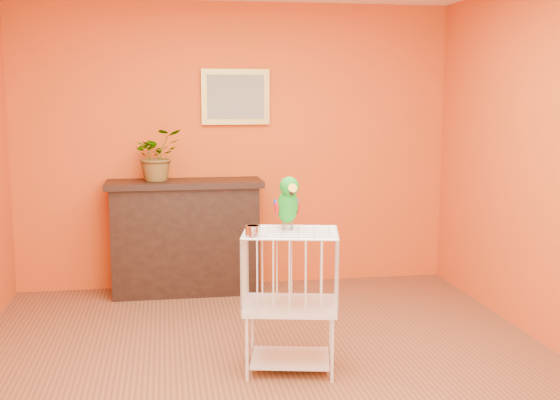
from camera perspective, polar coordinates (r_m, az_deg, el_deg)
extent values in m
plane|color=brown|center=(4.59, -0.55, -14.03)|extent=(4.50, 4.50, 0.00)
plane|color=#D94414|center=(6.49, -3.63, 4.39)|extent=(4.00, 0.00, 4.00)
plane|color=#D94414|center=(2.10, 8.90, -4.17)|extent=(4.00, 0.00, 4.00)
cube|color=black|center=(6.34, -7.68, -3.23)|extent=(1.28, 0.43, 0.96)
cube|color=black|center=(6.26, -7.77, 1.33)|extent=(1.37, 0.49, 0.05)
cube|color=black|center=(6.15, -7.62, -3.59)|extent=(0.90, 0.02, 0.48)
cube|color=#5B1C1A|center=(6.31, -10.08, -4.34)|extent=(0.05, 0.19, 0.30)
cube|color=#2B4924|center=(6.31, -9.30, -4.32)|extent=(0.05, 0.19, 0.30)
cube|color=#5B1C1A|center=(6.31, -8.42, -4.30)|extent=(0.05, 0.19, 0.30)
cube|color=#2B4924|center=(6.31, -7.45, -4.27)|extent=(0.05, 0.19, 0.30)
cube|color=#5B1C1A|center=(6.32, -6.48, -4.25)|extent=(0.05, 0.19, 0.30)
imported|color=#26722D|center=(6.28, -9.93, 3.19)|extent=(0.55, 0.58, 0.36)
cube|color=gold|center=(6.45, -3.64, 8.36)|extent=(0.62, 0.03, 0.50)
cube|color=gray|center=(6.43, -3.62, 8.36)|extent=(0.52, 0.01, 0.40)
cube|color=silver|center=(4.66, 0.84, -12.73)|extent=(0.57, 0.48, 0.02)
cube|color=silver|center=(4.55, 0.85, -8.58)|extent=(0.67, 0.56, 0.04)
cube|color=silver|center=(4.43, 0.87, -2.65)|extent=(0.67, 0.56, 0.01)
cylinder|color=silver|center=(4.44, -2.72, -12.03)|extent=(0.02, 0.02, 0.41)
cylinder|color=silver|center=(4.43, 4.27, -12.11)|extent=(0.02, 0.02, 0.41)
cylinder|color=silver|center=(4.82, -2.27, -10.35)|extent=(0.02, 0.02, 0.41)
cylinder|color=silver|center=(4.81, 4.12, -10.42)|extent=(0.02, 0.02, 0.41)
cylinder|color=silver|center=(4.27, -2.22, -2.51)|extent=(0.09, 0.09, 0.07)
cylinder|color=#59544C|center=(4.48, 0.28, -2.18)|extent=(0.02, 0.02, 0.05)
cylinder|color=#59544C|center=(4.49, 0.96, -2.15)|extent=(0.02, 0.02, 0.05)
ellipsoid|color=#0F961D|center=(4.46, 0.62, -0.52)|extent=(0.15, 0.20, 0.25)
ellipsoid|color=#0F961D|center=(4.41, 0.75, 1.12)|extent=(0.13, 0.14, 0.12)
cone|color=orange|center=(4.35, 0.95, 0.85)|extent=(0.06, 0.09, 0.08)
cone|color=black|center=(4.37, 0.90, 0.59)|extent=(0.03, 0.03, 0.03)
sphere|color=black|center=(4.37, 0.29, 1.24)|extent=(0.02, 0.02, 0.02)
sphere|color=black|center=(4.39, 1.36, 1.28)|extent=(0.02, 0.02, 0.02)
ellipsoid|color=#A50C0C|center=(4.46, -0.27, -0.67)|extent=(0.04, 0.08, 0.09)
ellipsoid|color=navy|center=(4.49, 1.44, -0.60)|extent=(0.04, 0.08, 0.09)
cone|color=#0F961D|center=(4.56, 0.36, -1.40)|extent=(0.09, 0.18, 0.14)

